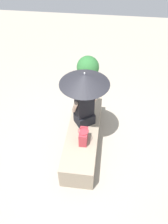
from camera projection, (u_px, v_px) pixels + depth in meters
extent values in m
plane|color=#9E9384|center=(83.00, 143.00, 4.69)|extent=(14.00, 14.00, 0.00)
cube|color=gray|center=(83.00, 136.00, 4.53)|extent=(2.00, 0.59, 0.47)
cube|color=black|center=(85.00, 118.00, 4.40)|extent=(0.42, 0.44, 0.22)
cube|color=black|center=(85.00, 105.00, 4.16)|extent=(0.35, 0.38, 0.48)
sphere|color=beige|center=(85.00, 90.00, 3.92)|extent=(0.20, 0.20, 0.20)
cylinder|color=beige|center=(75.00, 107.00, 4.08)|extent=(0.20, 0.17, 0.32)
cylinder|color=beige|center=(94.00, 100.00, 4.21)|extent=(0.20, 0.17, 0.32)
cylinder|color=#B7B7BC|center=(85.00, 100.00, 4.09)|extent=(0.02, 0.02, 1.13)
cone|color=black|center=(85.00, 79.00, 3.76)|extent=(0.87, 0.87, 0.20)
sphere|color=#B7B7BC|center=(85.00, 73.00, 3.69)|extent=(0.03, 0.03, 0.03)
cube|color=#B2333D|center=(83.00, 137.00, 4.03)|extent=(0.25, 0.14, 0.28)
torus|color=#B2333D|center=(83.00, 131.00, 3.92)|extent=(0.19, 0.19, 0.01)
cube|color=#EAE04C|center=(86.00, 103.00, 4.87)|extent=(0.32, 0.26, 0.01)
cylinder|color=brown|center=(88.00, 80.00, 6.02)|extent=(0.45, 0.45, 0.33)
sphere|color=#2D6B33|center=(88.00, 67.00, 5.75)|extent=(0.57, 0.57, 0.57)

